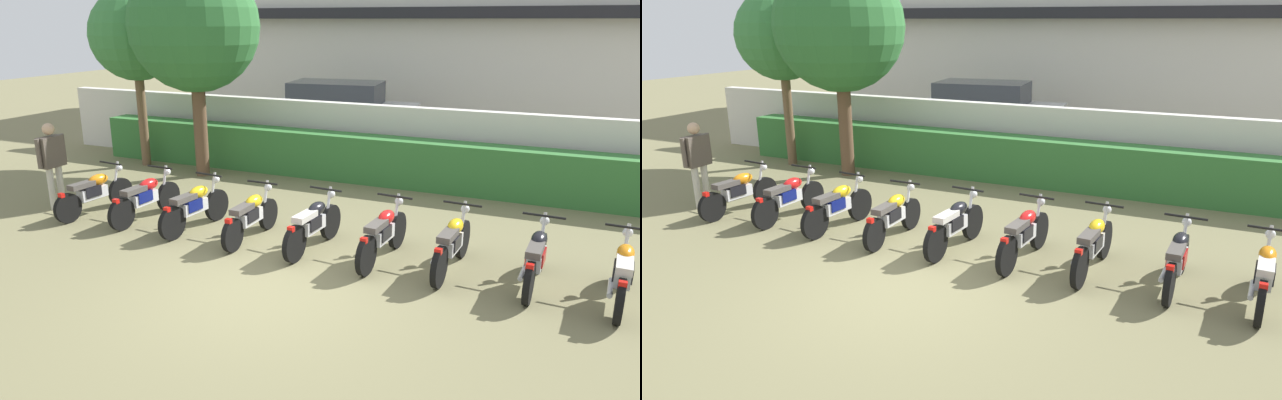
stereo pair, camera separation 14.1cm
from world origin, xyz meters
TOP-DOWN VIEW (x-y plane):
  - ground at (0.00, 0.00)m, footprint 60.00×60.00m
  - building at (0.00, 16.05)m, footprint 21.10×6.50m
  - compound_wall at (0.00, 6.68)m, footprint 20.04×0.30m
  - hedge_row at (0.00, 5.98)m, footprint 16.03×0.70m
  - parked_car at (-2.80, 9.87)m, footprint 4.68×2.48m
  - tree_near_inspector at (-6.50, 5.23)m, footprint 2.26×2.26m
  - tree_far_side at (-4.50, 4.93)m, footprint 3.04×3.04m
  - motorcycle_in_row_0 at (-4.71, 1.56)m, footprint 0.60×1.85m
  - motorcycle_in_row_1 at (-3.54, 1.66)m, footprint 0.60×1.87m
  - motorcycle_in_row_2 at (-2.35, 1.59)m, footprint 0.60×1.81m
  - motorcycle_in_row_3 at (-1.16, 1.56)m, footprint 0.60×1.78m
  - motorcycle_in_row_4 at (0.02, 1.57)m, footprint 0.60×1.82m
  - motorcycle_in_row_5 at (1.22, 1.60)m, footprint 0.60×1.89m
  - motorcycle_in_row_6 at (2.30, 1.63)m, footprint 0.60×1.89m
  - motorcycle_in_row_7 at (3.51, 1.58)m, footprint 0.60×1.83m
  - motorcycle_in_row_8 at (4.61, 1.50)m, footprint 0.60×1.87m
  - inspector_person at (-5.69, 1.53)m, footprint 0.23×0.70m

SIDE VIEW (x-z plane):
  - ground at x=0.00m, z-range 0.00..0.00m
  - motorcycle_in_row_3 at x=-1.16m, z-range -0.03..0.91m
  - motorcycle_in_row_0 at x=-4.71m, z-range -0.03..0.91m
  - motorcycle_in_row_1 at x=-3.54m, z-range -0.03..0.92m
  - motorcycle_in_row_7 at x=3.51m, z-range -0.03..0.93m
  - motorcycle_in_row_8 at x=4.61m, z-range -0.03..0.93m
  - motorcycle_in_row_2 at x=-2.35m, z-range -0.03..0.93m
  - motorcycle_in_row_4 at x=0.02m, z-range -0.03..0.93m
  - motorcycle_in_row_6 at x=2.30m, z-range -0.03..0.94m
  - motorcycle_in_row_5 at x=1.22m, z-range -0.03..0.94m
  - hedge_row at x=0.00m, z-range 0.00..1.09m
  - compound_wall at x=0.00m, z-range 0.00..1.73m
  - parked_car at x=-2.80m, z-range -0.01..1.88m
  - inspector_person at x=-5.69m, z-range 0.17..1.91m
  - tree_near_inspector at x=-6.50m, z-range 1.07..5.52m
  - tree_far_side at x=-4.50m, z-range 0.99..6.06m
  - building at x=0.00m, z-range 0.00..7.39m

